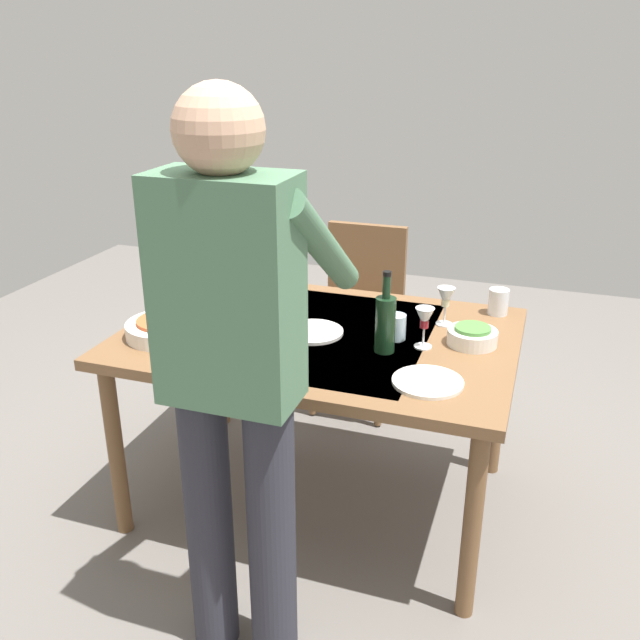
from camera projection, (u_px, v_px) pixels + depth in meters
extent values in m
plane|color=#66605B|center=(320.00, 497.00, 2.88)|extent=(6.00, 6.00, 0.00)
cube|color=brown|center=(320.00, 337.00, 2.60)|extent=(1.45, 1.01, 0.04)
cube|color=beige|center=(320.00, 333.00, 2.60)|extent=(0.80, 0.86, 0.00)
cylinder|color=brown|center=(499.00, 399.00, 2.93)|extent=(0.06, 0.06, 0.71)
cylinder|color=brown|center=(221.00, 357.00, 3.32)|extent=(0.06, 0.06, 0.71)
cylinder|color=brown|center=(472.00, 525.00, 2.17)|extent=(0.06, 0.06, 0.71)
cylinder|color=brown|center=(116.00, 451.00, 2.56)|extent=(0.06, 0.06, 0.71)
cube|color=#523019|center=(356.00, 325.00, 3.44)|extent=(0.40, 0.40, 0.04)
cube|color=brown|center=(367.00, 268.00, 3.50)|extent=(0.40, 0.04, 0.45)
cylinder|color=brown|center=(395.00, 357.00, 3.62)|extent=(0.04, 0.04, 0.43)
cylinder|color=brown|center=(333.00, 348.00, 3.72)|extent=(0.04, 0.04, 0.43)
cylinder|color=brown|center=(379.00, 385.00, 3.32)|extent=(0.04, 0.04, 0.43)
cylinder|color=brown|center=(312.00, 375.00, 3.43)|extent=(0.04, 0.04, 0.43)
cylinder|color=#2D2D38|center=(210.00, 523.00, 2.05)|extent=(0.14, 0.14, 0.88)
cylinder|color=#2D2D38|center=(272.00, 537.00, 1.99)|extent=(0.14, 0.14, 0.88)
cube|color=#4C7556|center=(227.00, 292.00, 1.74)|extent=(0.36, 0.20, 0.60)
sphere|color=tan|center=(219.00, 129.00, 1.59)|extent=(0.22, 0.22, 0.22)
cylinder|color=#4C7556|center=(208.00, 235.00, 1.97)|extent=(0.08, 0.52, 0.40)
cylinder|color=#4C7556|center=(322.00, 245.00, 1.87)|extent=(0.08, 0.52, 0.40)
cylinder|color=black|center=(385.00, 325.00, 2.40)|extent=(0.07, 0.07, 0.20)
cylinder|color=black|center=(387.00, 287.00, 2.35)|extent=(0.03, 0.03, 0.08)
cylinder|color=black|center=(387.00, 274.00, 2.33)|extent=(0.03, 0.03, 0.02)
cylinder|color=white|center=(423.00, 347.00, 2.47)|extent=(0.06, 0.06, 0.01)
cylinder|color=white|center=(423.00, 337.00, 2.45)|extent=(0.01, 0.01, 0.07)
cone|color=white|center=(425.00, 318.00, 2.43)|extent=(0.07, 0.07, 0.07)
cylinder|color=maroon|center=(424.00, 324.00, 2.44)|extent=(0.03, 0.03, 0.03)
cylinder|color=white|center=(444.00, 324.00, 2.66)|extent=(0.06, 0.06, 0.01)
cylinder|color=white|center=(444.00, 315.00, 2.65)|extent=(0.01, 0.01, 0.07)
cone|color=white|center=(446.00, 297.00, 2.62)|extent=(0.07, 0.07, 0.07)
cylinder|color=beige|center=(445.00, 303.00, 2.63)|extent=(0.03, 0.03, 0.03)
cylinder|color=silver|center=(396.00, 327.00, 2.52)|extent=(0.07, 0.07, 0.09)
cylinder|color=silver|center=(295.00, 278.00, 3.03)|extent=(0.08, 0.08, 0.10)
cylinder|color=silver|center=(498.00, 302.00, 2.75)|extent=(0.08, 0.08, 0.10)
cylinder|color=white|center=(167.00, 329.00, 2.55)|extent=(0.30, 0.30, 0.05)
cylinder|color=#C6562D|center=(166.00, 323.00, 2.55)|extent=(0.22, 0.22, 0.03)
cylinder|color=white|center=(472.00, 337.00, 2.49)|extent=(0.18, 0.18, 0.05)
cylinder|color=#4C843D|center=(473.00, 331.00, 2.48)|extent=(0.13, 0.13, 0.03)
cylinder|color=white|center=(428.00, 382.00, 2.21)|extent=(0.23, 0.23, 0.01)
cylinder|color=white|center=(313.00, 332.00, 2.59)|extent=(0.23, 0.23, 0.01)
cube|color=silver|center=(198.00, 305.00, 2.86)|extent=(0.04, 0.20, 0.00)
cube|color=silver|center=(389.00, 319.00, 2.71)|extent=(0.07, 0.17, 0.00)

